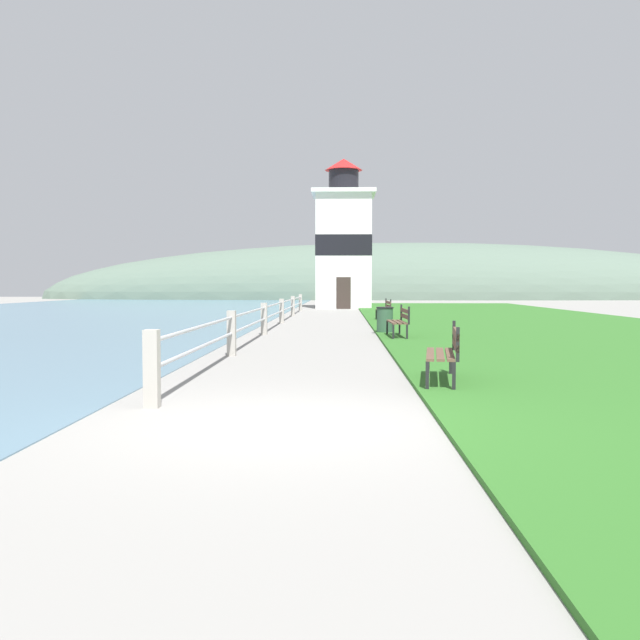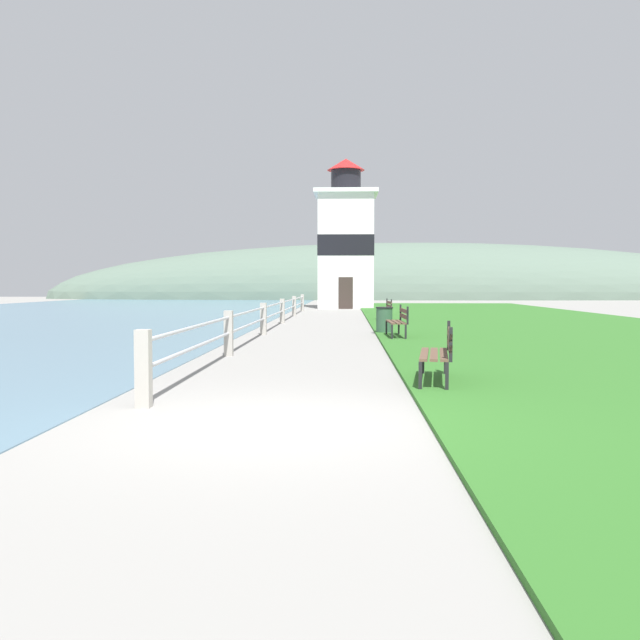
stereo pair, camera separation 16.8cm
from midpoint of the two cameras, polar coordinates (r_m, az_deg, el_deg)
The scene contains 9 objects.
ground_plane at distance 7.93m, azimuth -3.59°, elevation -8.31°, with size 160.00×160.00×0.00m, color gray.
grass_verge at distance 28.17m, azimuth 16.47°, elevation -0.32°, with size 12.00×58.53×0.06m.
seawall_railing at distance 24.96m, azimuth -3.50°, elevation 0.66°, with size 0.18×32.35×0.98m.
park_bench_near at distance 11.04m, azimuth 10.01°, elevation -2.36°, with size 0.70×1.90×0.94m.
park_bench_midway at distance 20.37m, azimuth 6.56°, elevation 0.04°, with size 0.52×1.99×0.94m.
park_bench_far at distance 29.79m, azimuth 5.43°, elevation 0.93°, with size 0.55×1.84×0.94m.
lighthouse at distance 46.54m, azimuth 2.18°, elevation 6.17°, with size 4.06×4.06×9.66m.
trash_bin at distance 22.18m, azimuth 5.39°, elevation -0.03°, with size 0.54×0.54×0.84m.
distant_hillside at distance 77.12m, azimuth 7.49°, elevation 1.69°, with size 80.00×16.00×12.00m.
Camera 2 is at (0.86, -7.74, 1.54)m, focal length 40.00 mm.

